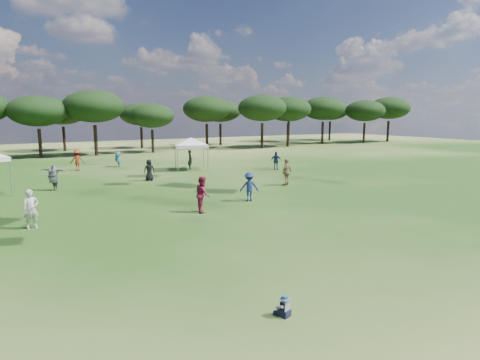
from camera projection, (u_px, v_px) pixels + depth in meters
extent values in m
cylinder|color=black|center=(40.00, 143.00, 44.31)|extent=(0.37, 0.37, 3.21)
ellipsoid|color=black|center=(38.00, 111.00, 43.74)|extent=(6.24, 6.24, 3.36)
cylinder|color=black|center=(96.00, 140.00, 46.80)|extent=(0.41, 0.41, 3.56)
ellipsoid|color=black|center=(94.00, 106.00, 46.16)|extent=(6.91, 6.91, 3.73)
cylinder|color=black|center=(153.00, 141.00, 50.59)|extent=(0.33, 0.33, 2.88)
ellipsoid|color=black|center=(152.00, 116.00, 50.07)|extent=(5.60, 5.60, 3.02)
cylinder|color=black|center=(207.00, 136.00, 57.00)|extent=(0.39, 0.39, 3.44)
ellipsoid|color=black|center=(207.00, 109.00, 56.38)|extent=(6.69, 6.69, 3.60)
cylinder|color=black|center=(262.00, 136.00, 57.03)|extent=(0.40, 0.40, 3.53)
ellipsoid|color=black|center=(262.00, 108.00, 56.40)|extent=(6.86, 6.86, 3.70)
cylinder|color=black|center=(288.00, 135.00, 59.81)|extent=(0.40, 0.40, 3.47)
ellipsoid|color=black|center=(288.00, 109.00, 59.19)|extent=(6.74, 6.74, 3.63)
cylinder|color=black|center=(322.00, 133.00, 65.77)|extent=(0.41, 0.41, 3.57)
ellipsoid|color=black|center=(323.00, 108.00, 65.13)|extent=(6.94, 6.94, 3.74)
cylinder|color=black|center=(364.00, 133.00, 67.32)|extent=(0.38, 0.38, 3.35)
ellipsoid|color=black|center=(365.00, 111.00, 66.73)|extent=(6.51, 6.51, 3.51)
cylinder|color=black|center=(388.00, 131.00, 70.96)|extent=(0.42, 0.42, 3.66)
ellipsoid|color=black|center=(389.00, 108.00, 70.30)|extent=(7.10, 7.10, 3.83)
cylinder|color=black|center=(64.00, 139.00, 52.73)|extent=(0.37, 0.37, 3.20)
ellipsoid|color=black|center=(62.00, 112.00, 52.16)|extent=(6.21, 6.21, 3.35)
cylinder|color=black|center=(142.00, 138.00, 56.71)|extent=(0.34, 0.34, 2.99)
ellipsoid|color=black|center=(141.00, 114.00, 56.18)|extent=(5.81, 5.81, 3.13)
cylinder|color=black|center=(220.00, 134.00, 63.39)|extent=(0.38, 0.38, 3.31)
ellipsoid|color=black|center=(220.00, 111.00, 62.80)|extent=(6.43, 6.43, 3.47)
cylinder|color=black|center=(288.00, 131.00, 70.49)|extent=(0.42, 0.42, 3.64)
ellipsoid|color=black|center=(289.00, 108.00, 69.84)|extent=(7.06, 7.06, 3.81)
cylinder|color=black|center=(330.00, 131.00, 74.50)|extent=(0.40, 0.40, 3.46)
ellipsoid|color=black|center=(330.00, 110.00, 73.88)|extent=(6.72, 6.72, 3.62)
cylinder|color=gray|center=(11.00, 178.00, 23.42)|extent=(0.06, 0.06, 2.27)
cylinder|color=gray|center=(178.00, 160.00, 33.17)|extent=(0.06, 0.06, 2.14)
cylinder|color=gray|center=(208.00, 159.00, 33.76)|extent=(0.06, 0.06, 2.14)
cylinder|color=gray|center=(175.00, 157.00, 35.60)|extent=(0.06, 0.06, 2.14)
cylinder|color=gray|center=(204.00, 156.00, 36.19)|extent=(0.06, 0.06, 2.14)
cube|color=white|center=(191.00, 146.00, 34.51)|extent=(3.35, 3.35, 0.25)
pyramid|color=white|center=(191.00, 138.00, 34.40)|extent=(5.25, 5.25, 0.60)
cube|color=black|center=(285.00, 313.00, 9.61)|extent=(0.28, 0.28, 0.17)
cube|color=black|center=(277.00, 313.00, 9.67)|extent=(0.14, 0.22, 0.09)
cube|color=black|center=(281.00, 311.00, 9.78)|extent=(0.14, 0.22, 0.09)
cube|color=white|center=(285.00, 306.00, 9.58)|extent=(0.25, 0.21, 0.22)
cylinder|color=white|center=(279.00, 307.00, 9.52)|extent=(0.13, 0.23, 0.14)
cylinder|color=white|center=(286.00, 303.00, 9.72)|extent=(0.13, 0.23, 0.14)
sphere|color=#E0B293|center=(285.00, 300.00, 9.55)|extent=(0.15, 0.15, 0.15)
cone|color=teal|center=(285.00, 298.00, 9.55)|extent=(0.25, 0.25, 0.03)
cylinder|color=teal|center=(285.00, 297.00, 9.54)|extent=(0.17, 0.17, 0.07)
imported|color=#505055|center=(54.00, 178.00, 25.35)|extent=(1.83, 1.87, 1.67)
imported|color=navy|center=(249.00, 187.00, 22.28)|extent=(1.20, 0.95, 1.63)
imported|color=#BAB5AF|center=(31.00, 209.00, 16.87)|extent=(0.66, 0.48, 1.69)
imported|color=black|center=(149.00, 170.00, 29.06)|extent=(0.86, 0.65, 1.57)
imported|color=maroon|center=(203.00, 194.00, 19.74)|extent=(0.95, 1.06, 1.78)
imported|color=#987D53|center=(287.00, 172.00, 27.19)|extent=(1.17, 0.81, 1.84)
imported|color=#2A5E7E|center=(118.00, 158.00, 36.87)|extent=(1.14, 1.95, 1.54)
imported|color=#29292E|center=(190.00, 160.00, 35.13)|extent=(0.52, 0.69, 1.70)
imported|color=maroon|center=(77.00, 160.00, 34.38)|extent=(1.28, 0.91, 1.80)
imported|color=navy|center=(276.00, 161.00, 34.70)|extent=(0.95, 0.94, 1.61)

